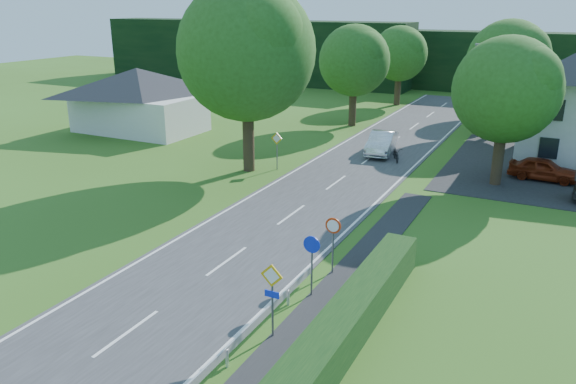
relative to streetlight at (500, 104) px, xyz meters
The scene contains 23 objects.
road 13.59m from the streetlight, 128.88° to the right, with size 7.00×80.00×0.04m, color #343537.
parking_pad 6.65m from the streetlight, 37.30° to the left, with size 14.00×16.00×0.04m, color #232426.
line_edge_left 15.73m from the streetlight, 138.52° to the right, with size 0.12×80.00×0.01m, color white.
line_edge_right 11.95m from the streetlight, 115.70° to the right, with size 0.12×80.00×0.01m, color white.
line_centre 13.58m from the streetlight, 128.88° to the right, with size 0.12×80.00×0.01m, color white, non-canonical shape.
tree_main 15.35m from the streetlight, 156.89° to the right, with size 9.40×9.40×11.64m, color #274E17, non-canonical shape.
tree_left_far 16.45m from the streetlight, 142.56° to the left, with size 7.00×7.00×8.58m, color #274E17, non-canonical shape.
tree_right_far 12.05m from the streetlight, 95.06° to the left, with size 7.40×7.40×9.09m, color #274E17, non-canonical shape.
tree_left_back 25.34m from the streetlight, 119.73° to the left, with size 6.60×6.60×8.07m, color #274E17, non-canonical shape.
tree_right_back 20.12m from the streetlight, 95.89° to the left, with size 6.20×6.20×7.56m, color #274E17, non-canonical shape.
tree_right_mid 2.05m from the streetlight, 77.66° to the right, with size 7.00×7.00×8.58m, color #274E17, non-canonical shape.
treeline_left 48.22m from the streetlight, 138.42° to the left, with size 44.00×6.00×8.00m, color black.
treeline_right 36.01m from the streetlight, 90.10° to the left, with size 30.00×5.00×7.00m, color black.
bungalow_left 28.12m from the streetlight, behind, with size 11.00×6.50×5.20m.
streetlight is the anchor object (origin of this frame).
sign_priority_right 22.50m from the streetlight, 99.70° to the right, with size 0.78×0.09×2.59m.
sign_roundabout 19.59m from the streetlight, 101.19° to the right, with size 0.64×0.08×2.37m.
sign_speed_limit 17.64m from the streetlight, 102.46° to the right, with size 0.64×0.11×2.37m.
sign_priority_left 13.80m from the streetlight, 158.22° to the right, with size 0.78×0.09×2.44m.
moving_car 8.76m from the streetlight, 167.00° to the left, with size 1.63×4.68×1.54m, color silver.
motorcycle 7.41m from the streetlight, behind, with size 0.63×1.80×0.95m, color black.
parked_car_red 4.72m from the streetlight, ahead, with size 1.59×3.94×1.34m, color maroon.
parked_car_silver_a 8.77m from the streetlight, 60.32° to the left, with size 1.46×4.20×1.38m, color silver.
Camera 1 is at (11.76, -5.73, 10.20)m, focal length 35.00 mm.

